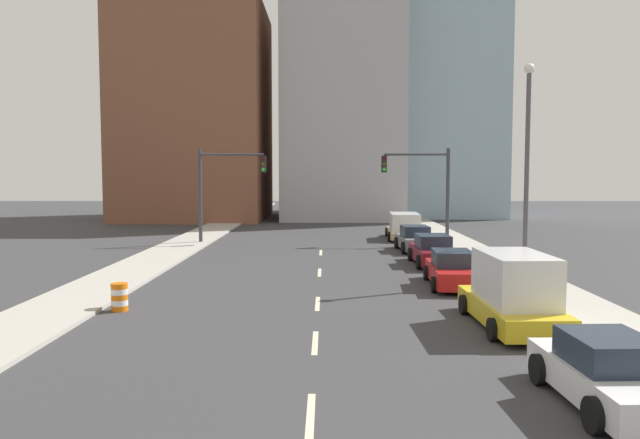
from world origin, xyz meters
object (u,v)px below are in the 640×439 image
at_px(traffic_signal_left, 219,182).
at_px(street_lamp, 527,157).
at_px(traffic_barrel, 119,297).
at_px(sedan_white, 608,374).
at_px(sedan_gray, 415,239).
at_px(box_truck_yellow, 513,293).
at_px(box_truck_tan, 404,227).
at_px(sedan_maroon, 433,251).
at_px(sedan_red, 452,270).
at_px(traffic_signal_right, 429,182).

height_order(traffic_signal_left, street_lamp, street_lamp).
bearing_deg(traffic_barrel, sedan_white, -34.02).
bearing_deg(sedan_white, sedan_gray, 88.33).
relative_size(box_truck_yellow, box_truck_tan, 0.92).
height_order(traffic_signal_left, sedan_maroon, traffic_signal_left).
relative_size(sedan_white, sedan_red, 0.91).
xyz_separation_m(box_truck_yellow, box_truck_tan, (-0.12, 25.20, -0.18)).
bearing_deg(sedan_white, sedan_maroon, 88.22).
distance_m(box_truck_yellow, sedan_gray, 18.52).
bearing_deg(traffic_signal_left, sedan_red, -51.54).
xyz_separation_m(street_lamp, sedan_maroon, (-3.19, 4.62, -4.63)).
relative_size(traffic_barrel, box_truck_tan, 0.16).
height_order(traffic_signal_right, street_lamp, street_lamp).
distance_m(sedan_gray, box_truck_tan, 6.70).
relative_size(traffic_signal_right, sedan_red, 1.33).
distance_m(traffic_signal_left, traffic_barrel, 20.46).
relative_size(street_lamp, sedan_maroon, 1.96).
xyz_separation_m(traffic_barrel, street_lamp, (15.65, 6.09, 4.86)).
height_order(street_lamp, box_truck_tan, street_lamp).
distance_m(traffic_signal_right, traffic_barrel, 24.65).
bearing_deg(traffic_barrel, sedan_gray, 52.90).
bearing_deg(box_truck_tan, traffic_signal_left, -164.46).
bearing_deg(sedan_red, traffic_signal_left, 131.53).
xyz_separation_m(traffic_signal_right, traffic_barrel, (-13.76, -20.14, -3.61)).
xyz_separation_m(traffic_signal_left, sedan_red, (12.24, -15.42, -3.40)).
relative_size(sedan_red, sedan_gray, 1.09).
bearing_deg(sedan_white, street_lamp, 76.10).
xyz_separation_m(traffic_signal_left, box_truck_yellow, (12.69, -22.32, -3.01)).
relative_size(street_lamp, sedan_white, 2.16).
bearing_deg(sedan_white, box_truck_tan, 87.81).
xyz_separation_m(traffic_signal_left, traffic_barrel, (0.01, -20.14, -3.61)).
xyz_separation_m(street_lamp, sedan_white, (-2.98, -14.64, -4.68)).
bearing_deg(traffic_signal_right, sedan_maroon, -97.83).
relative_size(traffic_signal_left, sedan_maroon, 1.32).
xyz_separation_m(box_truck_yellow, sedan_red, (-0.44, 6.91, -0.39)).
distance_m(traffic_signal_left, sedan_white, 31.55).
bearing_deg(street_lamp, box_truck_tan, 100.35).
height_order(sedan_maroon, box_truck_tan, box_truck_tan).
relative_size(sedan_white, sedan_maroon, 0.91).
xyz_separation_m(traffic_signal_left, box_truck_tan, (12.57, 2.88, -3.19)).
bearing_deg(sedan_maroon, box_truck_tan, 89.15).
xyz_separation_m(traffic_signal_left, traffic_signal_right, (13.77, 0.00, 0.00)).
bearing_deg(sedan_red, box_truck_tan, 92.05).
xyz_separation_m(sedan_maroon, sedan_gray, (-0.11, 5.62, -0.01)).
distance_m(traffic_signal_right, box_truck_yellow, 22.55).
bearing_deg(traffic_signal_right, street_lamp, -82.33).
bearing_deg(sedan_white, box_truck_yellow, 87.57).
height_order(sedan_white, box_truck_tan, box_truck_tan).
xyz_separation_m(sedan_red, sedan_maroon, (0.23, 5.98, 0.03)).
height_order(sedan_gray, box_truck_tan, box_truck_tan).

